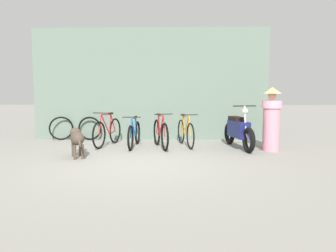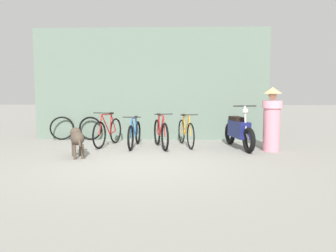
{
  "view_description": "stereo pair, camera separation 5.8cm",
  "coord_description": "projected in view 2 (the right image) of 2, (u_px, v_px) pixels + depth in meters",
  "views": [
    {
      "loc": [
        0.8,
        -6.47,
        1.45
      ],
      "look_at": [
        0.6,
        1.13,
        0.65
      ],
      "focal_mm": 35.0,
      "sensor_mm": 36.0,
      "label": 1
    },
    {
      "loc": [
        0.86,
        -6.47,
        1.45
      ],
      "look_at": [
        0.6,
        1.13,
        0.65
      ],
      "focal_mm": 35.0,
      "sensor_mm": 36.0,
      "label": 2
    }
  ],
  "objects": [
    {
      "name": "ground_plane",
      "position": [
        137.0,
        164.0,
        6.61
      ],
      "size": [
        60.0,
        60.0,
        0.0
      ],
      "primitive_type": "plane",
      "color": "gray"
    },
    {
      "name": "shop_wall_back",
      "position": [
        151.0,
        84.0,
        9.87
      ],
      "size": [
        7.04,
        0.2,
        3.34
      ],
      "color": "slate",
      "rests_on": "ground"
    },
    {
      "name": "bicycle_0",
      "position": [
        108.0,
        132.0,
        8.76
      ],
      "size": [
        0.53,
        1.65,
        0.92
      ],
      "rotation": [
        0.0,
        0.0,
        -1.81
      ],
      "color": "black",
      "rests_on": "ground"
    },
    {
      "name": "bicycle_1",
      "position": [
        135.0,
        134.0,
        8.57
      ],
      "size": [
        0.46,
        1.68,
        0.83
      ],
      "rotation": [
        0.0,
        0.0,
        -1.62
      ],
      "color": "black",
      "rests_on": "ground"
    },
    {
      "name": "bicycle_2",
      "position": [
        161.0,
        134.0,
        8.45
      ],
      "size": [
        0.56,
        1.61,
        0.91
      ],
      "rotation": [
        0.0,
        0.0,
        -1.3
      ],
      "color": "black",
      "rests_on": "ground"
    },
    {
      "name": "bicycle_3",
      "position": [
        186.0,
        133.0,
        8.72
      ],
      "size": [
        0.51,
        1.61,
        0.87
      ],
      "rotation": [
        0.0,
        0.0,
        -1.34
      ],
      "color": "black",
      "rests_on": "ground"
    },
    {
      "name": "motorcycle",
      "position": [
        239.0,
        131.0,
        8.38
      ],
      "size": [
        0.59,
        1.94,
        1.12
      ],
      "rotation": [
        0.0,
        0.0,
        -1.39
      ],
      "color": "black",
      "rests_on": "ground"
    },
    {
      "name": "stray_dog",
      "position": [
        77.0,
        138.0,
        7.26
      ],
      "size": [
        0.56,
        1.03,
        0.63
      ],
      "rotation": [
        0.0,
        0.0,
        1.97
      ],
      "color": "#4C3F33",
      "rests_on": "ground"
    },
    {
      "name": "person_in_robes",
      "position": [
        272.0,
        118.0,
        7.98
      ],
      "size": [
        0.63,
        0.63,
        1.56
      ],
      "rotation": [
        0.0,
        0.0,
        3.57
      ],
      "color": "pink",
      "rests_on": "ground"
    },
    {
      "name": "spare_tire_left",
      "position": [
        62.0,
        128.0,
        9.84
      ],
      "size": [
        0.68,
        0.3,
        0.71
      ],
      "rotation": [
        0.0,
        0.0,
        0.37
      ],
      "color": "black",
      "rests_on": "ground"
    },
    {
      "name": "spare_tire_right",
      "position": [
        91.0,
        128.0,
        9.81
      ],
      "size": [
        0.71,
        0.07,
        0.71
      ],
      "rotation": [
        0.0,
        0.0,
        -0.03
      ],
      "color": "black",
      "rests_on": "ground"
    }
  ]
}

